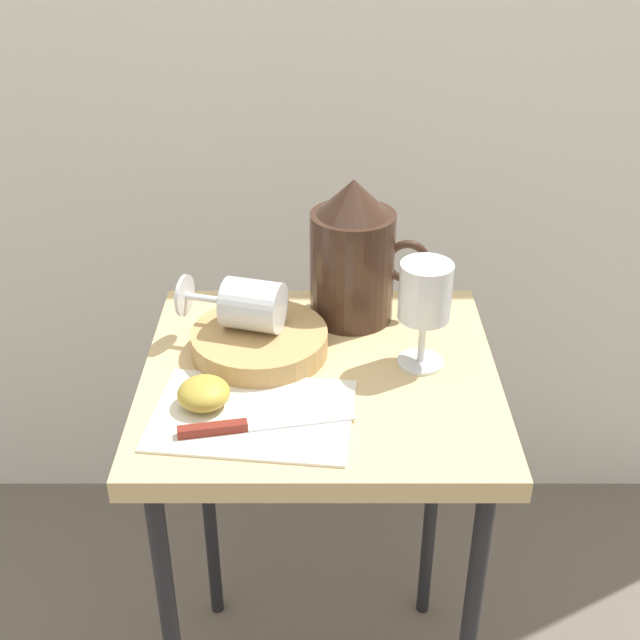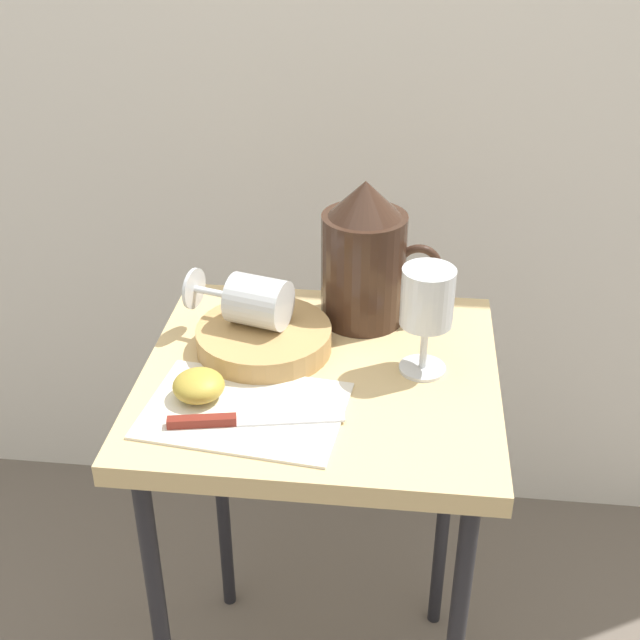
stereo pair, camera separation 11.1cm
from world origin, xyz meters
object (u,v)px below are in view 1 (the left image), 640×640
Objects in this scene: basket_tray at (260,342)px; wine_glass_tipped_near at (249,305)px; knife at (241,427)px; table at (320,417)px; pitcher at (352,263)px; wine_glass_upright at (425,297)px; apple_half_left at (204,394)px.

basket_tray is 1.22× the size of wine_glass_tipped_near.
table is at bearing 54.35° from knife.
pitcher reaches higher than knife.
wine_glass_tipped_near reaches higher than knife.
table is 3.62× the size of basket_tray.
pitcher is 0.17m from wine_glass_tipped_near.
wine_glass_tipped_near is 0.20m from knife.
table is 0.19m from knife.
basket_tray is at bearing 172.87° from wine_glass_upright.
wine_glass_upright is at bearing 19.75° from apple_half_left.
basket_tray is 0.18m from pitcher.
apple_half_left reaches higher than knife.
knife is at bearing -93.94° from basket_tray.
wine_glass_upright reaches higher than wine_glass_tipped_near.
table is 0.23m from pitcher.
pitcher reaches higher than wine_glass_upright.
wine_glass_tipped_near is at bearing 90.08° from knife.
apple_half_left is at bearing -150.03° from table.
knife is at bearing -125.65° from table.
basket_tray is 0.88× the size of knife.
wine_glass_tipped_near is (-0.10, 0.06, 0.15)m from table.
wine_glass_tipped_near is 2.34× the size of apple_half_left.
table is 4.41× the size of wine_glass_tipped_near.
wine_glass_upright is 0.70× the size of knife.
wine_glass_tipped_near is at bearing 170.41° from wine_glass_upright.
basket_tray is 2.85× the size of apple_half_left.
basket_tray is 1.25× the size of wine_glass_upright.
basket_tray is at bearing -141.90° from pitcher.
apple_half_left is at bearing 134.80° from knife.
pitcher reaches higher than wine_glass_tipped_near.
wine_glass_tipped_near is (-0.01, 0.01, 0.05)m from basket_tray.
apple_half_left is at bearing -129.77° from pitcher.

